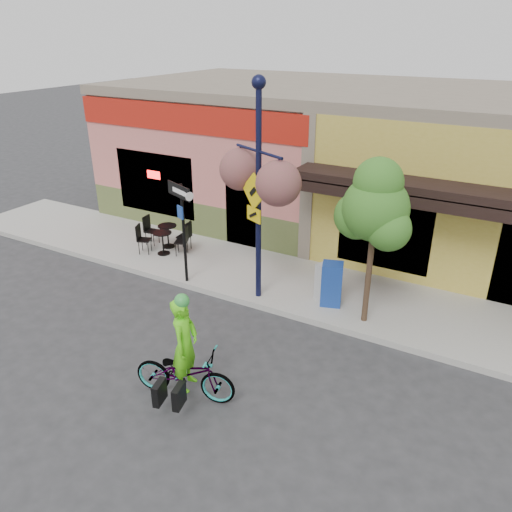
{
  "coord_description": "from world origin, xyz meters",
  "views": [
    {
      "loc": [
        4.14,
        -8.56,
        6.17
      ],
      "look_at": [
        -0.95,
        0.5,
        1.4
      ],
      "focal_mm": 35.0,
      "sensor_mm": 36.0,
      "label": 1
    }
  ],
  "objects": [
    {
      "name": "ground",
      "position": [
        0.0,
        0.0,
        0.0
      ],
      "size": [
        90.0,
        90.0,
        0.0
      ],
      "primitive_type": "plane",
      "color": "#2D2D30",
      "rests_on": "ground"
    },
    {
      "name": "sidewalk",
      "position": [
        0.0,
        2.0,
        0.07
      ],
      "size": [
        24.0,
        3.0,
        0.15
      ],
      "primitive_type": "cube",
      "color": "#9E9B93",
      "rests_on": "ground"
    },
    {
      "name": "curb",
      "position": [
        0.0,
        0.55,
        0.07
      ],
      "size": [
        24.0,
        0.12,
        0.15
      ],
      "primitive_type": "cube",
      "color": "#A8A59E",
      "rests_on": "ground"
    },
    {
      "name": "building",
      "position": [
        0.0,
        7.5,
        2.25
      ],
      "size": [
        18.2,
        8.2,
        4.5
      ],
      "primitive_type": null,
      "color": "#C76962",
      "rests_on": "ground"
    },
    {
      "name": "bicycle",
      "position": [
        -0.55,
        -2.84,
        0.5
      ],
      "size": [
        2.01,
        1.09,
        1.0
      ],
      "primitive_type": "imported",
      "rotation": [
        0.0,
        0.0,
        1.8
      ],
      "color": "maroon",
      "rests_on": "ground"
    },
    {
      "name": "cyclist_rider",
      "position": [
        -0.5,
        -2.84,
        0.89
      ],
      "size": [
        0.56,
        0.73,
        1.78
      ],
      "primitive_type": "imported",
      "rotation": [
        0.0,
        0.0,
        1.8
      ],
      "color": "#5CDE17",
      "rests_on": "ground"
    },
    {
      "name": "lamp_post",
      "position": [
        -1.09,
        0.87,
        2.73
      ],
      "size": [
        1.77,
        1.29,
        5.17
      ],
      "primitive_type": null,
      "rotation": [
        0.0,
        0.0,
        -0.44
      ],
      "color": "black",
      "rests_on": "sidewalk"
    },
    {
      "name": "one_way_sign",
      "position": [
        -3.1,
        0.65,
        1.45
      ],
      "size": [
        1.01,
        0.59,
        2.61
      ],
      "primitive_type": null,
      "rotation": [
        0.0,
        0.0,
        -0.4
      ],
      "color": "black",
      "rests_on": "sidewalk"
    },
    {
      "name": "cafe_set_left",
      "position": [
        -4.71,
        1.7,
        0.59
      ],
      "size": [
        1.63,
        1.23,
        0.87
      ],
      "primitive_type": null,
      "rotation": [
        0.0,
        0.0,
        0.39
      ],
      "color": "black",
      "rests_on": "sidewalk"
    },
    {
      "name": "cafe_set_right",
      "position": [
        -4.91,
        2.18,
        0.6
      ],
      "size": [
        1.56,
        0.91,
        0.89
      ],
      "primitive_type": null,
      "rotation": [
        0.0,
        0.0,
        0.11
      ],
      "color": "black",
      "rests_on": "sidewalk"
    },
    {
      "name": "newspaper_box_blue",
      "position": [
        0.61,
        1.36,
        0.68
      ],
      "size": [
        0.58,
        0.55,
        1.06
      ],
      "primitive_type": null,
      "rotation": [
        0.0,
        0.0,
        0.31
      ],
      "color": "navy",
      "rests_on": "sidewalk"
    },
    {
      "name": "newspaper_box_grey",
      "position": [
        0.44,
        1.47,
        0.62
      ],
      "size": [
        0.56,
        0.54,
        0.94
      ],
      "primitive_type": null,
      "rotation": [
        0.0,
        0.0,
        -0.42
      ],
      "color": "#A4A4A4",
      "rests_on": "sidewalk"
    },
    {
      "name": "street_tree",
      "position": [
        1.55,
        1.04,
        2.03
      ],
      "size": [
        1.61,
        1.61,
        3.77
      ],
      "primitive_type": null,
      "rotation": [
        0.0,
        0.0,
        -0.1
      ],
      "color": "#3D7A26",
      "rests_on": "sidewalk"
    }
  ]
}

